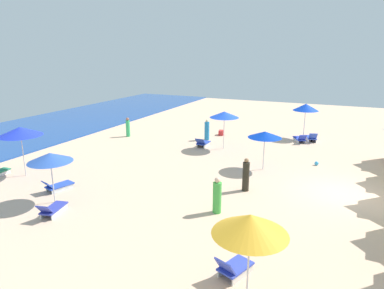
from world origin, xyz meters
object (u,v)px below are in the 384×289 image
umbrella_0 (265,135)px  beachgoer_1 (246,176)px  umbrella_1 (50,157)px  cooler_box_1 (221,133)px  lounge_chair_1_1 (58,186)px  lounge_chair_3_0 (203,143)px  umbrella_6 (306,107)px  beachgoer_3 (217,196)px  lounge_chair_6_1 (300,139)px  umbrella_3 (224,115)px  umbrella_4 (250,224)px  lounge_chair_4_0 (233,268)px  umbrella_5 (20,131)px  lounge_chair_6_0 (311,138)px  beachgoer_0 (207,130)px  beachgoer_2 (128,128)px  beach_ball_0 (317,163)px  lounge_chair_1_0 (52,209)px

umbrella_0 → beachgoer_1: umbrella_0 is taller
umbrella_1 → cooler_box_1: umbrella_1 is taller
umbrella_0 → lounge_chair_1_1: (-7.27, 8.50, -1.84)m
lounge_chair_3_0 → umbrella_6: bearing=-136.9°
beachgoer_3 → cooler_box_1: beachgoer_3 is taller
umbrella_6 → lounge_chair_6_1: umbrella_6 is taller
umbrella_3 → umbrella_4: (-14.34, -5.67, 0.02)m
umbrella_4 → lounge_chair_4_0: (1.11, 0.72, -2.16)m
umbrella_4 → cooler_box_1: (18.11, 7.19, -2.26)m
umbrella_4 → umbrella_5: size_ratio=0.99×
umbrella_1 → umbrella_4: 10.10m
umbrella_3 → beachgoer_1: size_ratio=1.60×
lounge_chair_6_0 → umbrella_4: bearing=74.3°
umbrella_3 → beachgoer_3: 10.06m
umbrella_0 → umbrella_3: 4.76m
umbrella_4 → beachgoer_0: size_ratio=1.70×
umbrella_1 → beachgoer_0: size_ratio=1.46×
lounge_chair_6_1 → lounge_chair_6_0: bearing=-168.6°
lounge_chair_6_0 → beachgoer_1: (-11.37, 1.96, 0.50)m
lounge_chair_4_0 → beachgoer_2: beachgoer_2 is taller
umbrella_0 → umbrella_3: (3.17, 3.54, 0.36)m
umbrella_5 → beachgoer_3: umbrella_5 is taller
cooler_box_1 → umbrella_0: bearing=24.8°
umbrella_0 → beach_ball_0: bearing=-53.5°
lounge_chair_6_1 → umbrella_6: bearing=-120.8°
beachgoer_3 → beachgoer_1: bearing=37.6°
cooler_box_1 → beachgoer_1: bearing=14.2°
umbrella_0 → cooler_box_1: 8.79m
beachgoer_2 → beach_ball_0: bearing=145.2°
umbrella_0 → lounge_chair_3_0: (3.02, 5.07, -1.79)m
lounge_chair_3_0 → beachgoer_2: beachgoer_2 is taller
lounge_chair_6_1 → umbrella_3: bearing=14.9°
umbrella_1 → cooler_box_1: size_ratio=4.07×
lounge_chair_6_0 → umbrella_3: bearing=24.6°
umbrella_4 → lounge_chair_4_0: bearing=32.9°
lounge_chair_3_0 → beachgoer_1: size_ratio=0.84×
lounge_chair_1_1 → umbrella_0: bearing=-124.0°
umbrella_4 → umbrella_5: umbrella_5 is taller
umbrella_6 → lounge_chair_6_0: (-0.75, -0.68, -2.19)m
lounge_chair_1_1 → beachgoer_1: 9.26m
lounge_chair_1_0 → lounge_chair_6_1: size_ratio=0.95×
lounge_chair_6_1 → beachgoer_2: bearing=-9.8°
beachgoer_1 → lounge_chair_6_0: bearing=117.8°
umbrella_3 → beachgoer_2: 8.38m
beach_ball_0 → umbrella_5: bearing=120.5°
umbrella_4 → cooler_box_1: 19.62m
lounge_chair_3_0 → umbrella_5: umbrella_5 is taller
beachgoer_3 → umbrella_3: bearing=64.4°
beachgoer_2 → beach_ball_0: beachgoer_2 is taller
umbrella_0 → lounge_chair_4_0: (-10.06, -1.41, -1.78)m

